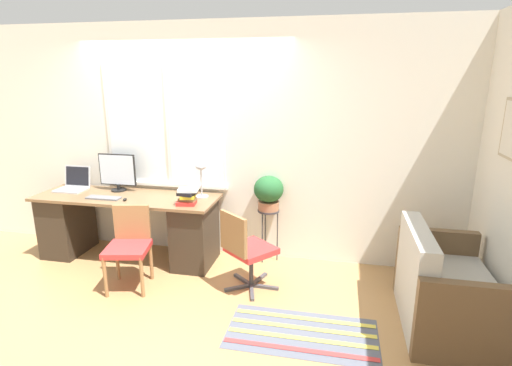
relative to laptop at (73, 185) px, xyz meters
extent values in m
plane|color=tan|center=(1.38, -0.46, -0.83)|extent=(14.00, 14.00, 0.00)
cube|color=white|center=(1.38, 0.29, 0.52)|extent=(9.00, 0.06, 2.70)
cube|color=white|center=(0.73, 0.25, 0.72)|extent=(0.71, 0.02, 1.45)
cube|color=white|center=(0.73, 0.24, 0.72)|extent=(0.64, 0.01, 1.38)
cube|color=white|center=(1.50, 0.25, 0.72)|extent=(0.71, 0.02, 1.45)
cube|color=white|center=(1.50, 0.24, 0.72)|extent=(0.64, 0.01, 1.38)
cube|color=white|center=(1.12, 0.25, 0.00)|extent=(1.53, 0.11, 0.04)
cube|color=white|center=(4.57, -0.46, 0.52)|extent=(0.06, 9.00, 2.70)
cube|color=brown|center=(0.77, -0.13, -0.07)|extent=(2.12, 0.67, 0.03)
cube|color=#33281E|center=(-0.06, -0.13, -0.46)|extent=(0.40, 0.59, 0.74)
cube|color=#33281E|center=(1.59, -0.13, -0.46)|extent=(0.40, 0.59, 0.74)
cube|color=#B7B7BC|center=(0.00, -0.05, -0.05)|extent=(0.34, 0.26, 0.02)
cube|color=#B7B7BC|center=(0.00, 0.10, 0.09)|extent=(0.34, 0.05, 0.26)
cube|color=black|center=(0.00, 0.09, 0.09)|extent=(0.31, 0.04, 0.22)
cylinder|color=black|center=(0.57, 0.06, -0.05)|extent=(0.18, 0.18, 0.02)
cylinder|color=black|center=(0.57, 0.06, -0.01)|extent=(0.04, 0.04, 0.07)
cube|color=black|center=(0.57, 0.07, 0.20)|extent=(0.46, 0.02, 0.38)
cube|color=silver|center=(0.57, 0.06, 0.20)|extent=(0.44, 0.01, 0.35)
cube|color=slate|center=(0.57, -0.27, -0.05)|extent=(0.39, 0.12, 0.02)
ellipsoid|color=black|center=(0.85, -0.29, -0.04)|extent=(0.04, 0.06, 0.03)
cylinder|color=#ADADB2|center=(1.63, 0.02, -0.05)|extent=(0.15, 0.15, 0.01)
cylinder|color=#ADADB2|center=(1.63, 0.02, 0.11)|extent=(0.02, 0.02, 0.32)
ellipsoid|color=#ADADB2|center=(1.63, 0.02, 0.30)|extent=(0.12, 0.12, 0.08)
cube|color=red|center=(1.56, -0.28, -0.04)|extent=(0.22, 0.20, 0.04)
cube|color=olive|center=(1.58, -0.27, 0.00)|extent=(0.18, 0.11, 0.03)
cube|color=yellow|center=(1.58, -0.27, 0.03)|extent=(0.18, 0.19, 0.04)
cube|color=black|center=(1.58, -0.28, 0.07)|extent=(0.18, 0.19, 0.04)
cube|color=white|center=(1.59, -0.27, 0.10)|extent=(0.23, 0.18, 0.03)
cylinder|color=olive|center=(0.98, -0.99, -0.61)|extent=(0.04, 0.04, 0.43)
cylinder|color=olive|center=(1.33, -0.92, -0.61)|extent=(0.04, 0.04, 0.43)
cylinder|color=olive|center=(0.90, -0.64, -0.61)|extent=(0.04, 0.04, 0.43)
cylinder|color=olive|center=(1.25, -0.57, -0.61)|extent=(0.04, 0.04, 0.43)
cube|color=red|center=(1.11, -0.78, -0.40)|extent=(0.49, 0.47, 0.06)
cube|color=olive|center=(1.07, -0.57, -0.19)|extent=(0.37, 0.11, 0.37)
cube|color=#47474C|center=(2.22, -0.42, -0.81)|extent=(0.25, 0.21, 0.03)
cube|color=#47474C|center=(2.21, -0.59, -0.81)|extent=(0.26, 0.19, 0.03)
cube|color=#47474C|center=(2.36, -0.65, -0.81)|extent=(0.11, 0.29, 0.03)
cube|color=#47474C|center=(2.47, -0.52, -0.81)|extent=(0.29, 0.05, 0.03)
cube|color=#47474C|center=(2.38, -0.37, -0.81)|extent=(0.14, 0.28, 0.03)
cylinder|color=#333338|center=(2.33, -0.51, -0.62)|extent=(0.04, 0.04, 0.35)
cube|color=red|center=(2.33, -0.51, -0.41)|extent=(0.59, 0.58, 0.06)
cube|color=olive|center=(2.19, -0.68, -0.19)|extent=(0.33, 0.28, 0.39)
cube|color=beige|center=(4.12, -0.80, -0.60)|extent=(0.72, 0.95, 0.46)
cube|color=beige|center=(3.84, -0.80, -0.16)|extent=(0.16, 0.95, 0.41)
cube|color=brown|center=(4.12, -1.32, -0.48)|extent=(0.72, 0.09, 0.68)
cube|color=brown|center=(4.12, -0.28, -0.48)|extent=(0.72, 0.09, 0.68)
cylinder|color=#333338|center=(2.39, 0.15, -0.21)|extent=(0.25, 0.25, 0.02)
cylinder|color=#333338|center=(2.49, 0.15, -0.53)|extent=(0.01, 0.01, 0.60)
cylinder|color=#333338|center=(2.33, 0.24, -0.53)|extent=(0.01, 0.01, 0.60)
cylinder|color=#333338|center=(2.33, 0.06, -0.53)|extent=(0.01, 0.01, 0.60)
cylinder|color=#9E6B4C|center=(2.39, 0.15, -0.15)|extent=(0.24, 0.24, 0.10)
ellipsoid|color=#235B2D|center=(2.39, 0.15, 0.04)|extent=(0.34, 0.34, 0.30)
cube|color=#565B6B|center=(2.92, -1.18, -0.82)|extent=(1.26, 0.65, 0.01)
cube|color=#C63838|center=(2.92, -1.40, -0.82)|extent=(1.24, 0.05, 0.00)
cube|color=#DBCC4C|center=(2.92, -1.26, -0.82)|extent=(1.24, 0.05, 0.00)
cube|color=#DBCC4C|center=(2.92, -1.11, -0.82)|extent=(1.24, 0.05, 0.00)
cube|color=#DBCC4C|center=(2.92, -0.97, -0.82)|extent=(1.24, 0.05, 0.00)
camera|label=1|loc=(3.13, -4.12, 1.28)|focal=28.00mm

